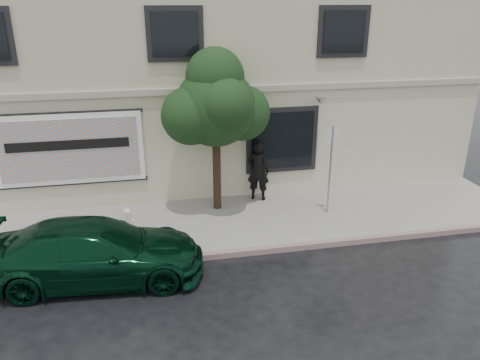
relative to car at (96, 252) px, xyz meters
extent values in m
plane|color=black|center=(2.31, -1.13, -0.71)|extent=(90.00, 90.00, 0.00)
cube|color=gray|center=(2.31, 2.12, -0.64)|extent=(20.00, 3.50, 0.15)
cube|color=gray|center=(2.31, 0.37, -0.64)|extent=(20.00, 0.18, 0.16)
cube|color=#BAB695|center=(2.31, 7.87, 2.79)|extent=(20.00, 8.00, 7.00)
cube|color=#9E9984|center=(2.31, 3.83, 2.89)|extent=(20.00, 0.12, 0.18)
cube|color=black|center=(5.51, 3.83, 1.24)|extent=(2.30, 0.10, 2.10)
cube|color=black|center=(5.51, 3.77, 1.24)|extent=(2.00, 0.05, 1.80)
cube|color=black|center=(2.31, 3.77, 4.49)|extent=(1.30, 0.05, 1.20)
cube|color=black|center=(7.31, 3.77, 4.49)|extent=(1.30, 0.05, 1.20)
cube|color=white|center=(-0.89, 3.80, 1.34)|extent=(4.20, 0.06, 2.10)
cube|color=orange|center=(-0.89, 3.76, 1.34)|extent=(3.90, 0.04, 1.80)
cube|color=black|center=(-0.89, 3.83, 0.29)|extent=(4.30, 0.10, 0.10)
cube|color=black|center=(-0.89, 3.83, 2.39)|extent=(4.30, 0.10, 0.10)
cube|color=black|center=(-0.89, 3.73, 1.49)|extent=(3.40, 0.02, 0.28)
imported|color=black|center=(0.00, 0.00, 0.00)|extent=(5.03, 2.52, 1.42)
imported|color=black|center=(4.66, 3.47, 0.39)|extent=(0.82, 0.70, 1.90)
imported|color=black|center=(4.66, 3.47, 1.72)|extent=(1.11, 1.11, 0.75)
cylinder|color=#342317|center=(3.30, 3.07, 0.54)|extent=(0.24, 0.24, 2.20)
sphere|color=black|center=(3.30, 3.07, 2.56)|extent=(2.28, 2.28, 2.28)
cylinder|color=silver|center=(0.67, 1.87, -0.52)|extent=(0.28, 0.28, 0.08)
cylinder|color=silver|center=(0.67, 1.87, -0.22)|extent=(0.21, 0.21, 0.52)
sphere|color=silver|center=(0.67, 1.87, 0.07)|extent=(0.21, 0.21, 0.21)
cylinder|color=silver|center=(0.67, 1.87, -0.20)|extent=(0.30, 0.09, 0.09)
cylinder|color=#9B9DA4|center=(6.45, 2.07, 0.76)|extent=(0.06, 0.06, 2.64)
cube|color=silver|center=(6.45, 2.07, 1.82)|extent=(0.31, 0.14, 0.43)
camera|label=1|loc=(1.36, -9.84, 5.39)|focal=35.00mm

